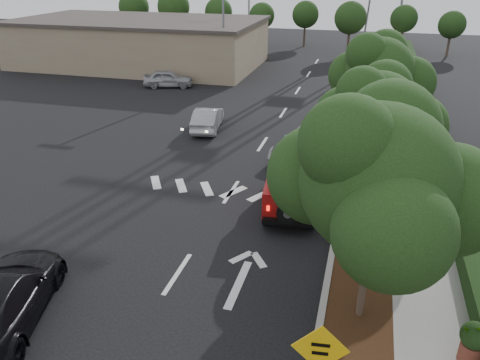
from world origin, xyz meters
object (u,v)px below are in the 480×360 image
at_px(red_jeep, 292,181).
at_px(black_suv_oncoming, 1,300).
at_px(speed_hump_sign, 319,360).
at_px(silver_suv_ahead, 304,145).

relative_size(red_jeep, black_suv_oncoming, 0.84).
bearing_deg(speed_hump_sign, black_suv_oncoming, 168.45).
height_order(black_suv_oncoming, speed_hump_sign, speed_hump_sign).
distance_m(black_suv_oncoming, speed_hump_sign, 8.52).
height_order(silver_suv_ahead, black_suv_oncoming, black_suv_oncoming).
distance_m(red_jeep, silver_suv_ahead, 5.32).
relative_size(red_jeep, silver_suv_ahead, 0.90).
xyz_separation_m(silver_suv_ahead, black_suv_oncoming, (-6.05, -13.98, 0.08)).
height_order(red_jeep, speed_hump_sign, speed_hump_sign).
relative_size(black_suv_oncoming, speed_hump_sign, 2.13).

